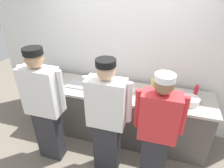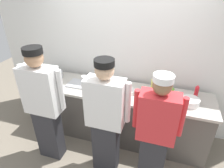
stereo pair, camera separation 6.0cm
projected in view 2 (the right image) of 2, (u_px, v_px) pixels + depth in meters
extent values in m
plane|color=slate|center=(109.00, 148.00, 3.20)|extent=(9.00, 9.00, 0.00)
cube|color=white|center=(124.00, 53.00, 3.22)|extent=(4.67, 0.10, 2.74)
cube|color=#56514C|center=(115.00, 114.00, 3.28)|extent=(2.92, 0.63, 0.88)
cube|color=#B7B2A8|center=(115.00, 91.00, 3.06)|extent=(2.98, 0.69, 0.04)
cube|color=#2D2D33|center=(50.00, 133.00, 2.91)|extent=(0.35, 0.20, 0.84)
cube|color=white|center=(41.00, 90.00, 2.54)|extent=(0.49, 0.24, 0.67)
cylinder|color=white|center=(24.00, 84.00, 2.63)|extent=(0.07, 0.07, 0.57)
cylinder|color=white|center=(61.00, 90.00, 2.49)|extent=(0.07, 0.07, 0.57)
sphere|color=tan|center=(34.00, 58.00, 2.32)|extent=(0.23, 0.23, 0.23)
cylinder|color=black|center=(32.00, 50.00, 2.27)|extent=(0.24, 0.24, 0.08)
cube|color=#2D2D33|center=(106.00, 146.00, 2.71)|extent=(0.34, 0.20, 0.81)
cube|color=white|center=(105.00, 103.00, 2.35)|extent=(0.48, 0.24, 0.64)
cylinder|color=white|center=(86.00, 95.00, 2.44)|extent=(0.07, 0.07, 0.55)
cylinder|color=white|center=(128.00, 103.00, 2.30)|extent=(0.07, 0.07, 0.55)
sphere|color=tan|center=(104.00, 70.00, 2.14)|extent=(0.22, 0.22, 0.22)
cylinder|color=black|center=(104.00, 63.00, 2.09)|extent=(0.23, 0.23, 0.08)
cube|color=#2D2D33|center=(152.00, 158.00, 2.55)|extent=(0.32, 0.20, 0.77)
cube|color=red|center=(158.00, 117.00, 2.21)|extent=(0.45, 0.24, 0.61)
cylinder|color=red|center=(136.00, 109.00, 2.30)|extent=(0.07, 0.07, 0.52)
cylinder|color=red|center=(182.00, 117.00, 2.16)|extent=(0.07, 0.07, 0.52)
sphere|color=#8C6647|center=(162.00, 86.00, 2.01)|extent=(0.21, 0.21, 0.21)
cylinder|color=white|center=(164.00, 78.00, 1.96)|extent=(0.22, 0.22, 0.07)
cylinder|color=white|center=(190.00, 104.00, 2.70)|extent=(0.25, 0.25, 0.01)
cylinder|color=white|center=(190.00, 103.00, 2.70)|extent=(0.25, 0.25, 0.01)
cylinder|color=white|center=(190.00, 103.00, 2.69)|extent=(0.25, 0.25, 0.01)
cylinder|color=white|center=(190.00, 102.00, 2.68)|extent=(0.25, 0.25, 0.01)
cylinder|color=white|center=(190.00, 101.00, 2.68)|extent=(0.25, 0.25, 0.01)
cylinder|color=white|center=(191.00, 101.00, 2.67)|extent=(0.25, 0.25, 0.01)
cylinder|color=white|center=(191.00, 100.00, 2.67)|extent=(0.25, 0.25, 0.01)
cylinder|color=white|center=(191.00, 99.00, 2.66)|extent=(0.25, 0.25, 0.01)
cylinder|color=white|center=(127.00, 92.00, 2.98)|extent=(0.23, 0.23, 0.01)
cylinder|color=white|center=(127.00, 91.00, 2.98)|extent=(0.23, 0.23, 0.01)
cylinder|color=white|center=(127.00, 91.00, 2.97)|extent=(0.23, 0.23, 0.01)
cylinder|color=white|center=(127.00, 90.00, 2.97)|extent=(0.23, 0.23, 0.01)
cylinder|color=#B7BABF|center=(53.00, 75.00, 3.40)|extent=(0.34, 0.34, 0.10)
cube|color=#B7BABF|center=(80.00, 84.00, 3.19)|extent=(0.41, 0.29, 0.02)
cylinder|color=red|center=(196.00, 92.00, 2.84)|extent=(0.06, 0.06, 0.16)
cone|color=red|center=(198.00, 86.00, 2.79)|extent=(0.05, 0.05, 0.04)
cylinder|color=#56A333|center=(172.00, 94.00, 2.80)|extent=(0.06, 0.06, 0.16)
cone|color=#56A333|center=(173.00, 88.00, 2.75)|extent=(0.05, 0.05, 0.04)
cylinder|color=#E5E066|center=(153.00, 84.00, 3.04)|extent=(0.05, 0.05, 0.16)
cone|color=#E5E066|center=(153.00, 79.00, 2.99)|extent=(0.04, 0.04, 0.04)
cylinder|color=white|center=(160.00, 102.00, 2.72)|extent=(0.10, 0.10, 0.04)
cylinder|color=gold|center=(160.00, 101.00, 2.71)|extent=(0.08, 0.08, 0.01)
cylinder|color=white|center=(98.00, 81.00, 3.26)|extent=(0.11, 0.11, 0.05)
cylinder|color=#5B932D|center=(98.00, 80.00, 3.25)|extent=(0.09, 0.09, 0.01)
cylinder|color=white|center=(156.00, 95.00, 2.84)|extent=(0.09, 0.09, 0.09)
cube|color=#B7BABF|center=(106.00, 93.00, 2.96)|extent=(0.19, 0.03, 0.01)
cube|color=black|center=(98.00, 91.00, 3.00)|extent=(0.09, 0.03, 0.02)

